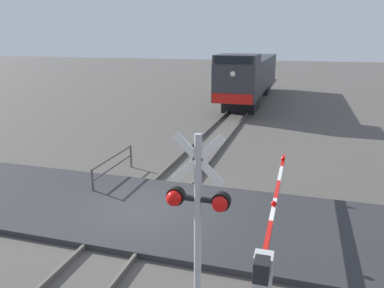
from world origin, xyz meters
name	(u,v)px	position (x,y,z in m)	size (l,w,h in m)	color
ground_plane	(146,214)	(0.00, 0.00, 0.00)	(160.00, 160.00, 0.00)	#514C47
rail_track_left	(125,208)	(-0.72, 0.00, 0.07)	(0.08, 80.00, 0.15)	#59544C
rail_track_right	(168,214)	(0.72, 0.00, 0.07)	(0.08, 80.00, 0.15)	#59544C
road_surface	(146,211)	(0.00, 0.00, 0.08)	(36.00, 4.68, 0.17)	#2D2D30
locomotive	(250,75)	(0.00, 22.17, 2.15)	(2.80, 16.96, 4.12)	black
crossing_signal	(198,210)	(2.69, -3.78, 2.25)	(1.18, 0.33, 3.68)	#ADADB2
crossing_gate	(268,245)	(3.87, -2.29, 0.89)	(0.36, 7.15, 1.40)	silver
guard_railing	(113,164)	(-2.30, 2.28, 0.63)	(0.08, 3.09, 0.95)	#4C4742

